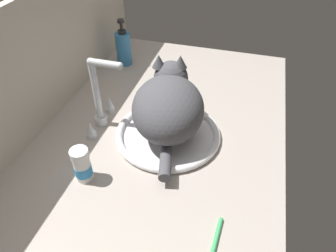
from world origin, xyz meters
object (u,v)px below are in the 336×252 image
at_px(cat, 168,104).
at_px(pill_bottle, 82,166).
at_px(soap_pump_bottle, 123,48).
at_px(sink_basin, 168,134).
at_px(faucet, 100,101).

distance_m(cat, pill_bottle, 0.29).
bearing_deg(soap_pump_bottle, pill_bottle, -167.54).
relative_size(sink_basin, soap_pump_bottle, 1.70).
height_order(faucet, cat, faucet).
xyz_separation_m(sink_basin, soap_pump_bottle, (0.38, 0.30, 0.06)).
xyz_separation_m(sink_basin, pill_bottle, (-0.22, 0.16, 0.04)).
bearing_deg(sink_basin, cat, 13.59).
xyz_separation_m(faucet, pill_bottle, (-0.22, -0.05, -0.04)).
bearing_deg(pill_bottle, sink_basin, -36.89).
distance_m(sink_basin, pill_bottle, 0.28).
relative_size(cat, soap_pump_bottle, 1.90).
distance_m(sink_basin, cat, 0.10).
bearing_deg(faucet, sink_basin, -90.00).
bearing_deg(pill_bottle, cat, -34.27).
bearing_deg(cat, sink_basin, -166.41).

